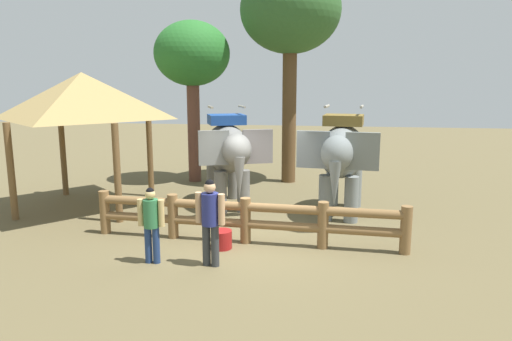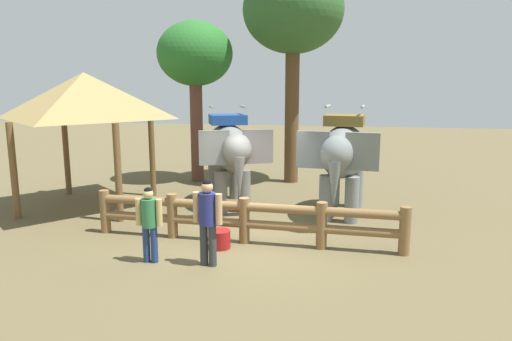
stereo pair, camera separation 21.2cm
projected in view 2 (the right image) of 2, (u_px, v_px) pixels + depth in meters
ground_plane at (246, 240)px, 10.83m from camera, size 60.00×60.00×0.00m
log_fence at (244, 217)px, 10.58m from camera, size 7.23×0.56×1.05m
elephant_near_left at (229, 151)px, 13.47m from camera, size 2.55×3.52×2.96m
elephant_center at (343, 155)px, 12.58m from camera, size 2.00×3.55×3.01m
tourist_woman_in_black at (149, 219)px, 9.36m from camera, size 0.55×0.31×1.57m
tourist_man_in_blue at (208, 216)px, 9.18m from camera, size 0.62×0.39×1.76m
thatched_shelter at (85, 97)px, 13.29m from camera, size 4.18×4.18×3.90m
tree_far_left at (195, 57)px, 16.64m from camera, size 2.70×2.70×5.78m
tree_back_center at (293, 13)px, 16.20m from camera, size 3.52×3.52×7.60m
feed_bucket at (220, 239)px, 10.30m from camera, size 0.47×0.47×0.41m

